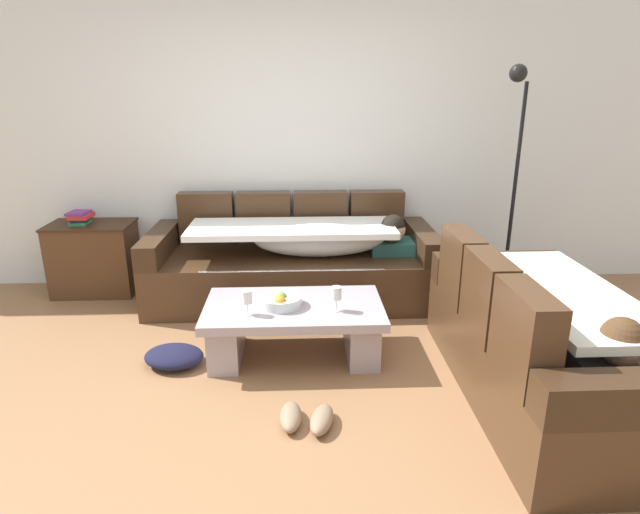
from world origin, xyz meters
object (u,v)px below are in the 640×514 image
(wine_glass_near_right, at_px, (336,294))
(pair_of_shoes, at_px, (306,418))
(crumpled_garment, at_px, (174,356))
(couch_along_wall, at_px, (297,262))
(book_stack_on_cabinet, at_px, (81,217))
(wine_glass_near_left, at_px, (247,298))
(side_cabinet, at_px, (94,258))
(fruit_bowl, at_px, (281,301))
(floor_lamp, at_px, (513,170))
(coffee_table, at_px, (294,324))
(couch_near_window, at_px, (543,345))

(wine_glass_near_right, relative_size, pair_of_shoes, 0.51)
(pair_of_shoes, distance_m, crumpled_garment, 1.12)
(couch_along_wall, height_order, crumpled_garment, couch_along_wall)
(wine_glass_near_right, distance_m, book_stack_on_cabinet, 2.55)
(wine_glass_near_left, distance_m, side_cabinet, 2.06)
(fruit_bowl, relative_size, wine_glass_near_left, 1.69)
(side_cabinet, bearing_deg, wine_glass_near_right, -33.69)
(fruit_bowl, xyz_separation_m, floor_lamp, (1.92, 1.08, 0.70))
(wine_glass_near_right, bearing_deg, book_stack_on_cabinet, 147.16)
(coffee_table, xyz_separation_m, book_stack_on_cabinet, (-1.85, 1.27, 0.46))
(wine_glass_near_right, bearing_deg, crumpled_garment, 179.19)
(fruit_bowl, height_order, side_cabinet, side_cabinet)
(couch_along_wall, bearing_deg, side_cabinet, 172.91)
(couch_along_wall, xyz_separation_m, book_stack_on_cabinet, (-1.88, 0.23, 0.37))
(wine_glass_near_right, xyz_separation_m, crumpled_garment, (-1.08, 0.02, -0.44))
(couch_along_wall, xyz_separation_m, side_cabinet, (-1.81, 0.23, -0.01))
(coffee_table, distance_m, side_cabinet, 2.19)
(couch_near_window, height_order, fruit_bowl, couch_near_window)
(side_cabinet, relative_size, crumpled_garment, 1.80)
(fruit_bowl, bearing_deg, crumpled_garment, -174.44)
(couch_along_wall, xyz_separation_m, wine_glass_near_right, (0.25, -1.15, 0.17))
(fruit_bowl, xyz_separation_m, wine_glass_near_left, (-0.21, -0.12, 0.08))
(couch_along_wall, height_order, book_stack_on_cabinet, couch_along_wall)
(wine_glass_near_left, distance_m, book_stack_on_cabinet, 2.11)
(side_cabinet, xyz_separation_m, floor_lamp, (3.63, -0.21, 0.80))
(side_cabinet, xyz_separation_m, crumpled_garment, (0.98, -1.36, -0.26))
(coffee_table, relative_size, side_cabinet, 1.67)
(wine_glass_near_left, bearing_deg, wine_glass_near_right, 3.75)
(coffee_table, height_order, fruit_bowl, fruit_bowl)
(crumpled_garment, bearing_deg, couch_near_window, -11.59)
(couch_along_wall, bearing_deg, wine_glass_near_left, -105.12)
(fruit_bowl, distance_m, book_stack_on_cabinet, 2.21)
(coffee_table, bearing_deg, couch_near_window, -20.86)
(couch_along_wall, relative_size, couch_near_window, 1.29)
(couch_near_window, xyz_separation_m, crumpled_garment, (-2.27, 0.47, -0.28))
(coffee_table, relative_size, book_stack_on_cabinet, 5.22)
(couch_near_window, relative_size, book_stack_on_cabinet, 8.14)
(couch_near_window, distance_m, side_cabinet, 3.73)
(coffee_table, height_order, wine_glass_near_right, wine_glass_near_right)
(couch_near_window, height_order, side_cabinet, couch_near_window)
(coffee_table, relative_size, wine_glass_near_left, 7.23)
(book_stack_on_cabinet, xyz_separation_m, crumpled_garment, (1.05, -1.36, -0.64))
(crumpled_garment, bearing_deg, side_cabinet, 125.74)
(fruit_bowl, distance_m, crumpled_garment, 0.81)
(wine_glass_near_left, relative_size, pair_of_shoes, 0.51)
(pair_of_shoes, bearing_deg, crumpled_garment, 141.00)
(crumpled_garment, bearing_deg, pair_of_shoes, -39.00)
(couch_along_wall, distance_m, coffee_table, 1.05)
(couch_along_wall, xyz_separation_m, crumpled_garment, (-0.83, -1.14, -0.27))
(coffee_table, xyz_separation_m, fruit_bowl, (-0.08, -0.02, 0.18))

